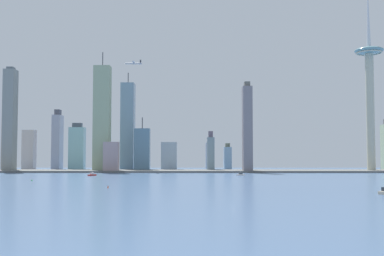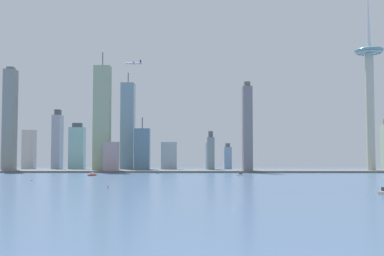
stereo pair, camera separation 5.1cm
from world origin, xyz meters
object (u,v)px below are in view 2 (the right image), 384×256
object	(u,v)px
skyscraper_1	(210,155)
skyscraper_7	(247,128)
skyscraper_13	(29,150)
channel_buoy_0	(32,180)
skyscraper_5	(211,153)
skyscraper_4	(228,158)
skyscraper_11	(128,127)
skyscraper_10	(77,148)
channel_buoy_1	(108,187)
skyscraper_2	(169,156)
airplane	(134,63)
skyscraper_12	(102,119)
skyscraper_9	(111,157)
boat_0	(241,174)
observation_tower	(370,80)
boat_1	(92,175)
skyscraper_0	(57,141)
skyscraper_6	(10,120)
skyscraper_8	(142,150)

from	to	relation	value
skyscraper_1	skyscraper_7	world-z (taller)	skyscraper_7
skyscraper_7	skyscraper_13	bearing A→B (deg)	164.19
skyscraper_1	channel_buoy_0	distance (m)	393.29
skyscraper_5	skyscraper_13	bearing A→B (deg)	171.76
skyscraper_4	skyscraper_11	xyz separation A→B (m)	(-177.72, -23.17, 55.03)
skyscraper_10	channel_buoy_0	bearing A→B (deg)	-84.02
skyscraper_4	channel_buoy_1	size ratio (longest dim) A/B	19.34
skyscraper_2	airplane	bearing A→B (deg)	-155.96
skyscraper_2	skyscraper_12	size ratio (longest dim) A/B	0.25
skyscraper_9	channel_buoy_1	bearing A→B (deg)	-80.27
boat_0	skyscraper_7	bearing A→B (deg)	-129.37
boat_0	observation_tower	bearing A→B (deg)	-179.02
airplane	skyscraper_1	bearing A→B (deg)	-161.43
skyscraper_2	skyscraper_9	world-z (taller)	skyscraper_2
boat_0	boat_1	world-z (taller)	boat_0
observation_tower	skyscraper_11	bearing A→B (deg)	169.84
boat_0	channel_buoy_1	xyz separation A→B (m)	(-134.01, -238.93, -0.20)
skyscraper_9	skyscraper_11	size ratio (longest dim) A/B	0.28
skyscraper_0	skyscraper_6	size ratio (longest dim) A/B	0.63
skyscraper_6	boat_0	distance (m)	401.88
skyscraper_5	skyscraper_8	bearing A→B (deg)	-178.86
skyscraper_6	skyscraper_9	xyz separation A→B (m)	(174.14, -31.29, -61.30)
skyscraper_2	skyscraper_13	distance (m)	256.08
observation_tower	skyscraper_10	xyz separation A→B (m)	(-491.40, 74.37, -109.67)
skyscraper_0	skyscraper_13	size ratio (longest dim) A/B	1.52
skyscraper_2	skyscraper_9	size ratio (longest dim) A/B	1.03
skyscraper_9	airplane	bearing A→B (deg)	60.47
skyscraper_8	skyscraper_13	world-z (taller)	skyscraper_8
skyscraper_12	skyscraper_13	world-z (taller)	skyscraper_12
skyscraper_2	skyscraper_8	world-z (taller)	skyscraper_8
skyscraper_10	skyscraper_12	world-z (taller)	skyscraper_12
skyscraper_0	skyscraper_11	size ratio (longest dim) A/B	0.63
skyscraper_4	skyscraper_9	xyz separation A→B (m)	(-191.19, -109.73, 1.83)
skyscraper_8	boat_1	bearing A→B (deg)	-105.14
skyscraper_1	skyscraper_9	world-z (taller)	skyscraper_1
skyscraper_5	skyscraper_11	bearing A→B (deg)	168.41
skyscraper_9	skyscraper_10	xyz separation A→B (m)	(-76.56, 89.02, 15.58)
skyscraper_9	boat_0	bearing A→B (deg)	-29.12
skyscraper_8	skyscraper_12	xyz separation A→B (m)	(-62.88, -28.85, 50.75)
skyscraper_5	observation_tower	bearing A→B (deg)	-9.34
boat_1	channel_buoy_0	size ratio (longest dim) A/B	7.39
airplane	skyscraper_13	bearing A→B (deg)	-18.45
skyscraper_5	airplane	distance (m)	201.07
skyscraper_5	skyscraper_8	world-z (taller)	skyscraper_8
skyscraper_7	skyscraper_11	world-z (taller)	skyscraper_11
skyscraper_4	boat_1	xyz separation A→B (m)	(-195.21, -227.91, -20.55)
skyscraper_9	observation_tower	bearing A→B (deg)	2.02
skyscraper_6	skyscraper_8	xyz separation A→B (m)	(216.83, 23.15, -49.13)
boat_0	skyscraper_6	bearing A→B (deg)	-48.68
skyscraper_1	skyscraper_5	distance (m)	43.40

